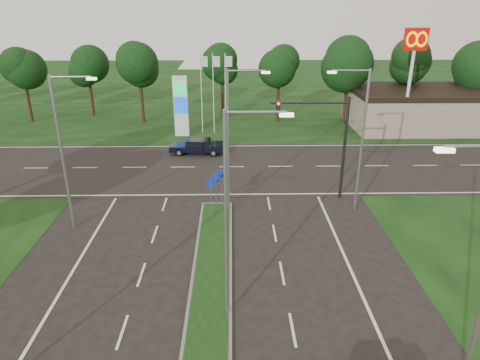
{
  "coord_description": "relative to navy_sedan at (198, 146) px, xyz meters",
  "views": [
    {
      "loc": [
        1.07,
        -8.86,
        12.47
      ],
      "look_at": [
        1.53,
        15.88,
        2.2
      ],
      "focal_mm": 32.0,
      "sensor_mm": 36.0,
      "label": 1
    }
  ],
  "objects": [
    {
      "name": "verge_far",
      "position": [
        2.04,
        27.45,
        -0.7
      ],
      "size": [
        160.0,
        50.0,
        0.02
      ],
      "primitive_type": "cube",
      "color": "black",
      "rests_on": "ground"
    },
    {
      "name": "treeline_far",
      "position": [
        2.14,
        12.39,
        6.13
      ],
      "size": [
        6.0,
        6.0,
        9.9
      ],
      "color": "black",
      "rests_on": "ground"
    },
    {
      "name": "commercial_building",
      "position": [
        24.04,
        8.45,
        1.3
      ],
      "size": [
        16.0,
        9.0,
        4.0
      ],
      "primitive_type": "cube",
      "color": "gray",
      "rests_on": "ground"
    },
    {
      "name": "navy_sedan",
      "position": [
        0.0,
        0.0,
        0.0
      ],
      "size": [
        4.83,
        2.17,
        1.3
      ],
      "rotation": [
        0.0,
        0.0,
        1.52
      ],
      "color": "black",
      "rests_on": "ground"
    },
    {
      "name": "mcdonalds_sign",
      "position": [
        20.04,
        4.43,
        7.29
      ],
      "size": [
        2.2,
        0.47,
        10.4
      ],
      "color": "silver",
      "rests_on": "ground"
    },
    {
      "name": "traffic_signal",
      "position": [
        9.23,
        -9.55,
        3.95
      ],
      "size": [
        5.1,
        0.42,
        7.0
      ],
      "color": "black",
      "rests_on": "ground"
    },
    {
      "name": "median_signs",
      "position": [
        2.04,
        -11.15,
        1.01
      ],
      "size": [
        1.16,
        1.76,
        2.38
      ],
      "color": "gray",
      "rests_on": "ground"
    },
    {
      "name": "streetlight_median_near",
      "position": [
        3.04,
        -21.55,
        4.38
      ],
      "size": [
        2.53,
        0.22,
        9.0
      ],
      "color": "gray",
      "rests_on": "ground"
    },
    {
      "name": "cross_road",
      "position": [
        2.04,
        -3.55,
        -0.7
      ],
      "size": [
        160.0,
        12.0,
        0.02
      ],
      "primitive_type": "cube",
      "color": "black",
      "rests_on": "ground"
    },
    {
      "name": "median_kerb",
      "position": [
        2.04,
        -23.55,
        -0.64
      ],
      "size": [
        2.0,
        26.0,
        0.12
      ],
      "primitive_type": "cube",
      "color": "slate",
      "rests_on": "ground"
    },
    {
      "name": "streetlight_left_far",
      "position": [
        -6.26,
        -13.55,
        4.38
      ],
      "size": [
        2.53,
        0.22,
        9.0
      ],
      "color": "gray",
      "rests_on": "ground"
    },
    {
      "name": "streetlight_right_far",
      "position": [
        10.84,
        -11.55,
        4.38
      ],
      "size": [
        2.53,
        0.22,
        9.0
      ],
      "rotation": [
        0.0,
        0.0,
        3.14
      ],
      "color": "gray",
      "rests_on": "ground"
    },
    {
      "name": "streetlight_median_far",
      "position": [
        3.04,
        -11.55,
        4.38
      ],
      "size": [
        2.53,
        0.22,
        9.0
      ],
      "color": "gray",
      "rests_on": "ground"
    },
    {
      "name": "gas_pylon",
      "position": [
        -1.74,
        5.5,
        2.5
      ],
      "size": [
        5.8,
        1.26,
        8.0
      ],
      "color": "silver",
      "rests_on": "ground"
    }
  ]
}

